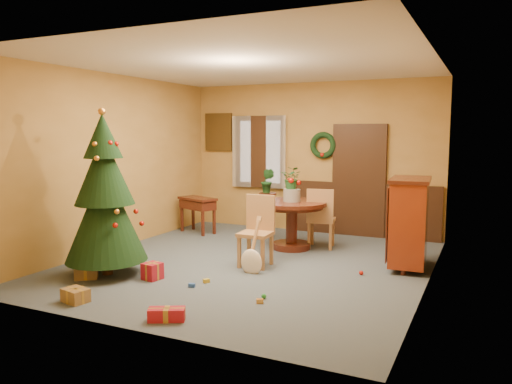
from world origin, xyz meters
The scene contains 21 objects.
room_envelope centered at (0.21, 2.70, 1.12)m, with size 5.50×5.50×5.50m.
dining_table centered at (0.20, 1.17, 0.56)m, with size 1.17×1.17×0.80m.
urn centered at (0.20, 1.17, 0.91)m, with size 0.28×0.28×0.21m, color slate.
centerpiece_plant centered at (0.20, 1.17, 1.20)m, with size 0.34×0.29×0.37m, color #1E4C23.
chair_near centered at (0.12, 0.00, 0.55)m, with size 0.47×0.47×1.03m.
chair_far centered at (0.64, 1.39, 0.55)m, with size 0.51×0.51×1.02m.
guitar centered at (0.22, -0.43, 0.38)m, with size 0.32×0.15×0.76m, color white, non-canonical shape.
plant_stand centered at (-0.54, 1.85, 0.52)m, with size 0.32×0.32×0.83m.
stand_plant centered at (-0.54, 1.85, 1.06)m, with size 0.25×0.20×0.45m, color #19471E.
christmas_tree centered at (-1.54, -1.33, 1.08)m, with size 1.10×1.10×2.27m.
writing_desk centered at (-1.94, 1.66, 0.52)m, with size 0.86×0.63×0.69m.
sideboard centered at (2.15, 0.77, 0.70)m, with size 0.61×1.05×1.30m.
gift_a centered at (-1.09, -2.37, 0.08)m, with size 0.33×0.27×0.16m.
gift_b centered at (-0.84, -1.26, 0.11)m, with size 0.26×0.26×0.22m.
gift_c centered at (-1.66, -1.61, 0.08)m, with size 0.35×0.33×0.16m.
gift_d centered at (0.19, -2.40, 0.07)m, with size 0.41×0.31×0.14m.
toy_a centered at (-0.18, -1.34, 0.03)m, with size 0.08×0.05×0.05m, color #264FA7.
toy_b centered at (0.83, -1.34, 0.03)m, with size 0.06×0.06×0.06m, color green.
toy_c centered at (-0.11, -1.09, 0.03)m, with size 0.08×0.05×0.05m, color gold.
toy_d centered at (1.63, 0.12, 0.03)m, with size 0.06×0.06×0.06m, color red.
toy_e centered at (0.85, -1.51, 0.03)m, with size 0.08×0.05×0.05m, color #F29B39.
Camera 1 is at (3.15, -6.51, 1.94)m, focal length 35.00 mm.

